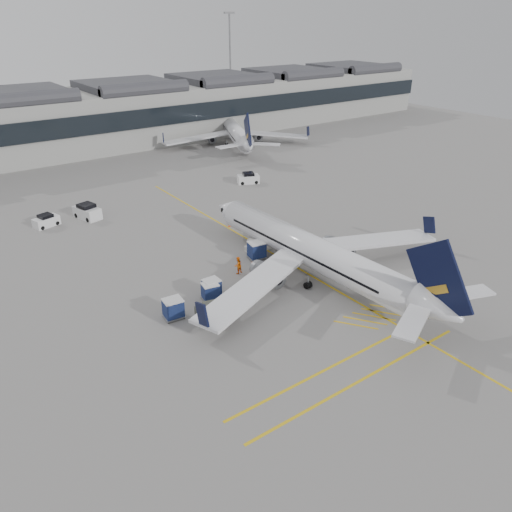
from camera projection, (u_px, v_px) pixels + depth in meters
ground at (247, 316)px, 46.09m from camera, size 220.00×220.00×0.00m
terminal at (32, 123)px, 95.70m from camera, size 200.00×20.45×12.40m
apron_markings at (268, 251)px, 58.64m from camera, size 0.25×60.00×0.01m
airliner_main at (314, 252)px, 51.86m from camera, size 32.27×35.29×9.38m
airliner_far at (235, 132)px, 104.80m from camera, size 28.71×31.70×9.02m
belt_loader at (260, 245)px, 58.78m from camera, size 4.72×1.85×1.91m
baggage_cart_a at (257, 250)px, 56.36m from camera, size 2.15×1.87×2.02m
baggage_cart_b at (212, 287)px, 48.89m from camera, size 1.71×1.41×1.79m
baggage_cart_c at (210, 291)px, 48.30m from camera, size 1.84×1.61×1.72m
baggage_cart_d at (173, 308)px, 45.32m from camera, size 1.97×1.69×1.93m
ramp_agent_a at (253, 269)px, 52.57m from camera, size 0.73×0.59×1.73m
ramp_agent_b at (238, 265)px, 53.18m from camera, size 1.06×0.90×1.92m
pushback_tug at (212, 312)px, 45.34m from camera, size 3.15×2.34×1.59m
safety_cone_nose at (229, 225)px, 65.17m from camera, size 0.37×0.37×0.51m
safety_cone_engine at (311, 248)px, 58.71m from camera, size 0.33×0.33×0.46m
service_van_left at (46, 221)px, 65.10m from camera, size 3.50×2.42×1.64m
service_van_mid at (87, 212)px, 67.59m from camera, size 2.98×4.36×2.04m
service_van_right at (248, 178)px, 81.57m from camera, size 3.87×2.93×1.78m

